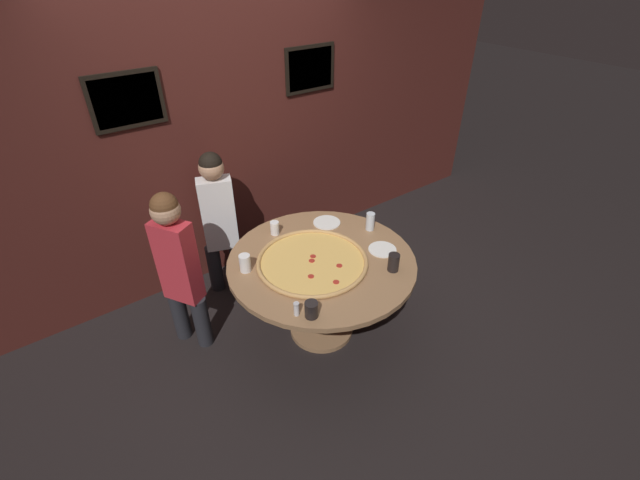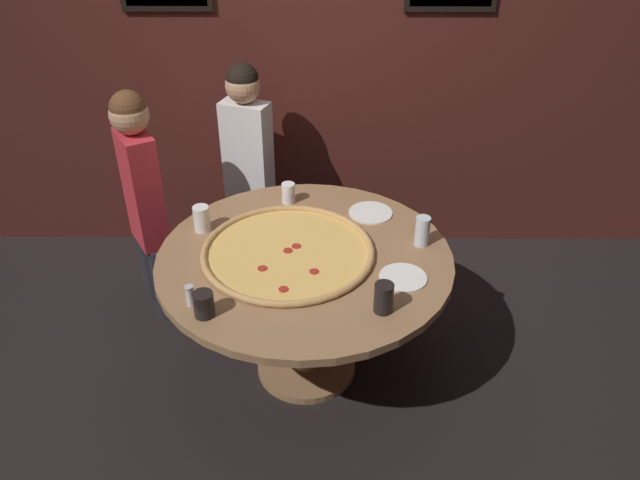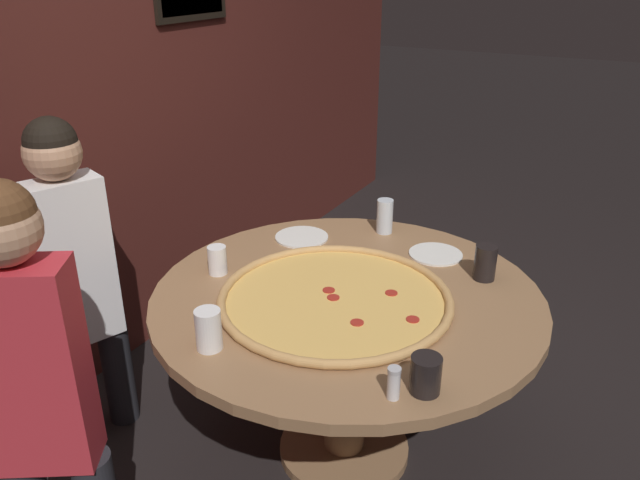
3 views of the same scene
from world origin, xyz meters
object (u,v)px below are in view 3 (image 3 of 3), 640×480
(drink_cup_centre_back, at_px, (485,262))
(drink_cup_by_shaker, at_px, (426,375))
(diner_centre_back, at_px, (35,377))
(drink_cup_near_left, at_px, (209,330))
(drink_cup_beside_pizza, at_px, (217,260))
(white_plate_right_side, at_px, (302,237))
(diner_far_left, at_px, (74,269))
(white_plate_near_front, at_px, (436,254))
(giant_pizza, at_px, (335,298))
(dining_table, at_px, (346,328))
(condiment_shaker, at_px, (394,383))
(drink_cup_far_right, at_px, (385,216))

(drink_cup_centre_back, bearing_deg, drink_cup_by_shaker, -177.50)
(diner_centre_back, bearing_deg, drink_cup_near_left, -161.65)
(drink_cup_beside_pizza, xyz_separation_m, drink_cup_centre_back, (0.44, -0.90, 0.01))
(white_plate_right_side, relative_size, diner_far_left, 0.17)
(drink_cup_near_left, height_order, drink_cup_beside_pizza, drink_cup_near_left)
(drink_cup_beside_pizza, distance_m, white_plate_right_side, 0.45)
(drink_cup_near_left, relative_size, white_plate_near_front, 0.61)
(giant_pizza, xyz_separation_m, diner_far_left, (-0.29, 0.97, 0.01))
(giant_pizza, xyz_separation_m, drink_cup_beside_pizza, (-0.02, 0.49, 0.04))
(diner_far_left, bearing_deg, white_plate_right_side, 160.41)
(drink_cup_by_shaker, bearing_deg, drink_cup_centre_back, 2.50)
(drink_cup_beside_pizza, relative_size, white_plate_right_side, 0.48)
(dining_table, xyz_separation_m, diner_centre_back, (-0.89, 0.54, 0.18))
(condiment_shaker, height_order, diner_centre_back, diner_centre_back)
(giant_pizza, relative_size, diner_far_left, 0.61)
(giant_pizza, bearing_deg, drink_cup_far_right, 7.72)
(giant_pizza, distance_m, condiment_shaker, 0.54)
(drink_cup_far_right, height_order, drink_cup_centre_back, drink_cup_far_right)
(dining_table, bearing_deg, diner_centre_back, 148.88)
(diner_centre_back, bearing_deg, white_plate_near_front, -149.32)
(drink_cup_by_shaker, bearing_deg, diner_centre_back, 116.71)
(drink_cup_centre_back, relative_size, condiment_shaker, 1.38)
(drink_cup_near_left, xyz_separation_m, drink_cup_beside_pizza, (0.42, 0.28, -0.01))
(giant_pizza, xyz_separation_m, drink_cup_centre_back, (0.42, -0.41, 0.05))
(condiment_shaker, distance_m, diner_centre_back, 1.00)
(drink_cup_centre_back, distance_m, diner_centre_back, 1.55)
(dining_table, height_order, drink_cup_centre_back, drink_cup_centre_back)
(diner_centre_back, bearing_deg, drink_cup_centre_back, -158.56)
(drink_cup_centre_back, bearing_deg, drink_cup_beside_pizza, 115.88)
(drink_cup_far_right, xyz_separation_m, drink_cup_centre_back, (-0.22, -0.50, -0.01))
(white_plate_near_front, bearing_deg, diner_far_left, 125.15)
(drink_cup_centre_back, relative_size, white_plate_right_side, 0.59)
(giant_pizza, distance_m, drink_cup_far_right, 0.65)
(drink_cup_near_left, bearing_deg, dining_table, -22.82)
(drink_cup_far_right, relative_size, white_plate_right_side, 0.66)
(diner_centre_back, bearing_deg, drink_cup_beside_pizza, -124.00)
(dining_table, distance_m, drink_cup_by_shaker, 0.63)
(drink_cup_near_left, bearing_deg, white_plate_near_front, -22.39)
(dining_table, xyz_separation_m, drink_cup_by_shaker, (-0.40, -0.43, 0.21))
(diner_far_left, bearing_deg, drink_cup_near_left, 99.41)
(drink_cup_far_right, distance_m, diner_centre_back, 1.52)
(giant_pizza, xyz_separation_m, drink_cup_near_left, (-0.44, 0.21, 0.05))
(giant_pizza, xyz_separation_m, condiment_shaker, (-0.39, -0.38, 0.04))
(dining_table, distance_m, white_plate_right_side, 0.53)
(white_plate_right_side, bearing_deg, giant_pizza, -138.02)
(drink_cup_near_left, distance_m, white_plate_near_front, 1.04)
(giant_pizza, relative_size, drink_cup_near_left, 6.24)
(drink_cup_far_right, bearing_deg, dining_table, -170.37)
(drink_cup_far_right, bearing_deg, condiment_shaker, -155.74)
(giant_pizza, distance_m, white_plate_near_front, 0.56)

